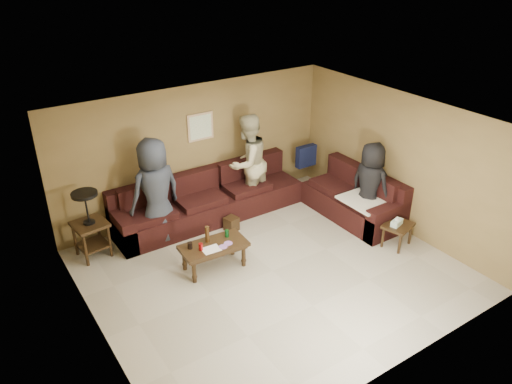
# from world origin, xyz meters

# --- Properties ---
(room) EXTENTS (5.60, 5.50, 2.50)m
(room) POSITION_xyz_m (0.00, 0.00, 1.66)
(room) COLOR #AEA893
(room) RESTS_ON ground
(sectional_sofa) EXTENTS (4.65, 2.90, 0.97)m
(sectional_sofa) POSITION_xyz_m (0.81, 1.52, 0.33)
(sectional_sofa) COLOR black
(sectional_sofa) RESTS_ON ground
(coffee_table) EXTENTS (1.10, 0.60, 0.73)m
(coffee_table) POSITION_xyz_m (-0.73, 0.60, 0.38)
(coffee_table) COLOR #332111
(coffee_table) RESTS_ON ground
(end_table_left) EXTENTS (0.58, 0.58, 1.19)m
(end_table_left) POSITION_xyz_m (-2.25, 2.03, 0.62)
(end_table_left) COLOR #332111
(end_table_left) RESTS_ON ground
(side_table_right) EXTENTS (0.60, 0.54, 0.57)m
(side_table_right) POSITION_xyz_m (2.23, -0.58, 0.37)
(side_table_right) COLOR #332111
(side_table_right) RESTS_ON ground
(waste_bin) EXTENTS (0.27, 0.27, 0.26)m
(waste_bin) POSITION_xyz_m (0.10, 1.44, 0.13)
(waste_bin) COLOR #332111
(waste_bin) RESTS_ON ground
(wall_art) EXTENTS (0.52, 0.04, 0.52)m
(wall_art) POSITION_xyz_m (0.10, 2.48, 1.70)
(wall_art) COLOR tan
(wall_art) RESTS_ON ground
(person_left) EXTENTS (1.00, 0.73, 1.91)m
(person_left) POSITION_xyz_m (-1.11, 1.89, 0.95)
(person_left) COLOR #2C323D
(person_left) RESTS_ON ground
(person_middle) EXTENTS (1.10, 0.97, 1.92)m
(person_middle) POSITION_xyz_m (0.84, 2.03, 0.96)
(person_middle) COLOR #B7B188
(person_middle) RESTS_ON ground
(person_right) EXTENTS (0.63, 0.86, 1.62)m
(person_right) POSITION_xyz_m (2.33, 0.24, 0.81)
(person_right) COLOR black
(person_right) RESTS_ON ground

